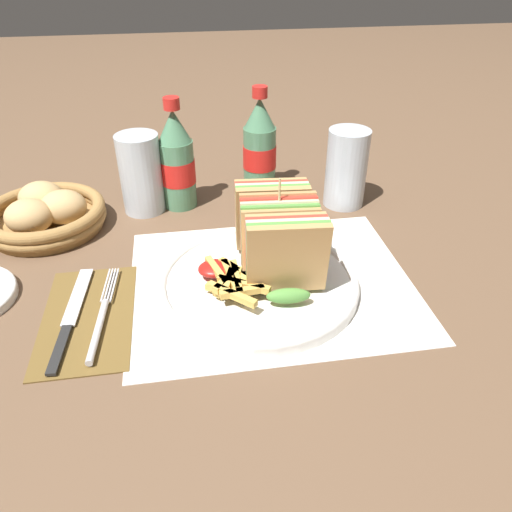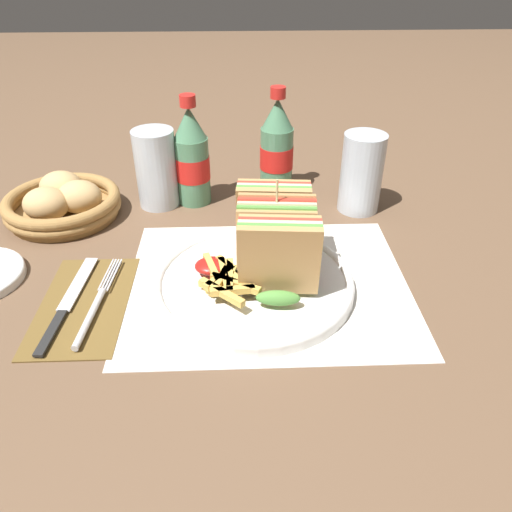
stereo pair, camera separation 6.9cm
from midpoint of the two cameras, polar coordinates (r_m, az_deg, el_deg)
The scene contains 14 objects.
ground_plane at distance 0.71m, azimuth 1.28°, elevation -2.73°, with size 4.00×4.00×0.00m, color brown.
placemat at distance 0.70m, azimuth 4.46°, elevation -3.22°, with size 0.39×0.32×0.00m.
plate_main at distance 0.69m, azimuth 2.93°, elevation -3.08°, with size 0.28×0.28×0.02m.
club_sandwich at distance 0.68m, azimuth 5.55°, elevation 2.08°, with size 0.11×0.19×0.14m.
fries_pile at distance 0.66m, azimuth 0.01°, elevation -2.67°, with size 0.08×0.12×0.02m.
ketchup_blob at distance 0.69m, azimuth -1.88°, elevation -1.22°, with size 0.05×0.04×0.02m.
napkin at distance 0.69m, azimuth -16.07°, elevation -5.31°, with size 0.11×0.21×0.00m.
fork at distance 0.67m, azimuth -14.90°, elevation -5.85°, with size 0.03×0.19×0.01m.
knife at distance 0.69m, azimuth -17.79°, elevation -5.18°, with size 0.03×0.20×0.00m.
coke_bottle_near at distance 0.89m, azimuth -4.84°, elevation 11.00°, with size 0.06×0.06×0.19m.
coke_bottle_far at distance 0.93m, azimuth 4.80°, elevation 12.15°, with size 0.06×0.06×0.19m.
glass_near at distance 0.89m, azimuth 14.44°, elevation 9.11°, with size 0.07×0.07×0.14m.
glass_far at distance 0.89m, azimuth -8.84°, elevation 9.29°, with size 0.07×0.07×0.14m.
bread_basket at distance 0.90m, azimuth -18.98°, elevation 5.77°, with size 0.19×0.19×0.07m.
Camera 2 is at (-0.00, -0.58, 0.42)m, focal length 35.00 mm.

